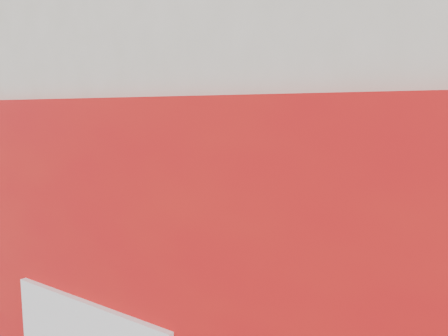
% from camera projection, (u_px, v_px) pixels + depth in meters
% --- Properties ---
extents(ground, '(160.00, 160.00, 0.00)m').
position_uv_depth(ground, '(21.00, 256.00, 8.85)').
color(ground, gray).
rests_on(ground, ground).
extents(walkway, '(8.00, 36.00, 0.01)m').
position_uv_depth(walkway, '(129.00, 224.00, 11.32)').
color(walkway, '#A8A8AD').
rests_on(walkway, ground).
extents(planter, '(3.00, 18.00, 0.90)m').
position_uv_depth(planter, '(105.00, 173.00, 17.59)').
color(planter, '#9E9EA0').
rests_on(planter, ground).
extents(street, '(10.00, 40.00, 0.00)m').
position_uv_depth(street, '(15.00, 171.00, 21.23)').
color(street, black).
rests_on(street, ground).
extents(traffic_signal_near, '(0.33, 0.28, 4.20)m').
position_uv_depth(traffic_signal_near, '(217.00, 113.00, 26.88)').
color(traffic_signal_near, black).
rests_on(traffic_signal_near, ground).
extents(traffic_signal_far, '(0.33, 0.28, 4.20)m').
position_uv_depth(traffic_signal_far, '(109.00, 112.00, 31.54)').
color(traffic_signal_far, black).
rests_on(traffic_signal_far, ground).
extents(distant_bldg_west_a, '(18.00, 12.00, 22.00)m').
position_uv_depth(distant_bldg_west_a, '(34.00, 48.00, 56.91)').
color(distant_bldg_west_a, '#ADAAA3').
rests_on(distant_bldg_west_a, ground).
extents(distant_bldg_north_l, '(16.00, 12.00, 20.00)m').
position_uv_depth(distant_bldg_north_l, '(399.00, 54.00, 55.59)').
color(distant_bldg_north_l, '#ADAAA3').
rests_on(distant_bldg_north_l, ground).
extents(manhole_cover, '(0.44, 0.44, 0.01)m').
position_uv_depth(manhole_cover, '(143.00, 226.00, 11.04)').
color(manhole_cover, '#595654').
rests_on(manhole_cover, ground).
extents(skateboarder, '(0.47, 0.75, 1.39)m').
position_uv_depth(skateboarder, '(169.00, 185.00, 13.02)').
color(skateboarder, beige).
rests_on(skateboarder, ground).
extents(car_silver, '(1.44, 3.85, 1.26)m').
position_uv_depth(car_silver, '(21.00, 150.00, 25.14)').
color(car_silver, '#94989B').
rests_on(car_silver, ground).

